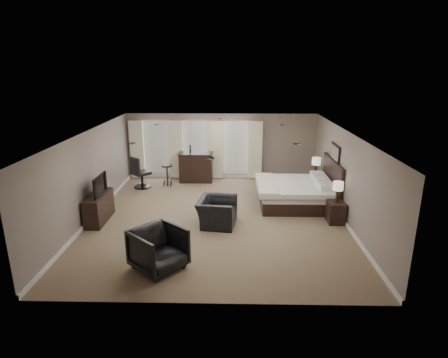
{
  "coord_description": "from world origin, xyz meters",
  "views": [
    {
      "loc": [
        0.44,
        -10.45,
        4.41
      ],
      "look_at": [
        0.2,
        0.4,
        1.1
      ],
      "focal_mm": 30.0,
      "sensor_mm": 36.0,
      "label": 1
    }
  ],
  "objects_px": {
    "lamp_near": "(338,192)",
    "armchair_near": "(217,207)",
    "armchair_far": "(158,247)",
    "bar_stool_left": "(167,176)",
    "dresser": "(99,208)",
    "bed": "(298,182)",
    "bar_counter": "(196,167)",
    "tv": "(97,192)",
    "lamp_far": "(316,166)",
    "bar_stool_right": "(188,173)",
    "nightstand_far": "(315,183)",
    "desk_chair": "(142,172)",
    "nightstand_near": "(336,212)"
  },
  "relations": [
    {
      "from": "lamp_far",
      "to": "bed",
      "type": "bearing_deg",
      "value": -121.54
    },
    {
      "from": "lamp_far",
      "to": "bar_counter",
      "type": "distance_m",
      "value": 4.58
    },
    {
      "from": "bed",
      "to": "tv",
      "type": "bearing_deg",
      "value": -166.01
    },
    {
      "from": "lamp_near",
      "to": "armchair_far",
      "type": "relative_size",
      "value": 0.58
    },
    {
      "from": "dresser",
      "to": "bar_stool_left",
      "type": "relative_size",
      "value": 1.69
    },
    {
      "from": "bar_stool_left",
      "to": "armchair_near",
      "type": "bearing_deg",
      "value": -60.08
    },
    {
      "from": "bar_counter",
      "to": "nightstand_near",
      "type": "bearing_deg",
      "value": -41.67
    },
    {
      "from": "lamp_far",
      "to": "tv",
      "type": "bearing_deg",
      "value": -156.89
    },
    {
      "from": "nightstand_far",
      "to": "bar_counter",
      "type": "bearing_deg",
      "value": 166.66
    },
    {
      "from": "nightstand_near",
      "to": "nightstand_far",
      "type": "distance_m",
      "value": 2.9
    },
    {
      "from": "tv",
      "to": "bar_stool_right",
      "type": "xyz_separation_m",
      "value": [
        2.17,
        4.01,
        -0.55
      ]
    },
    {
      "from": "dresser",
      "to": "bar_stool_left",
      "type": "bearing_deg",
      "value": 66.59
    },
    {
      "from": "nightstand_near",
      "to": "bar_stool_left",
      "type": "relative_size",
      "value": 0.74
    },
    {
      "from": "nightstand_near",
      "to": "desk_chair",
      "type": "relative_size",
      "value": 0.52
    },
    {
      "from": "lamp_near",
      "to": "dresser",
      "type": "bearing_deg",
      "value": -179.57
    },
    {
      "from": "tv",
      "to": "armchair_far",
      "type": "xyz_separation_m",
      "value": [
        2.26,
        -2.66,
        -0.36
      ]
    },
    {
      "from": "bed",
      "to": "bar_counter",
      "type": "bearing_deg",
      "value": 144.82
    },
    {
      "from": "bar_stool_right",
      "to": "bar_counter",
      "type": "bearing_deg",
      "value": -0.45
    },
    {
      "from": "lamp_near",
      "to": "bar_stool_right",
      "type": "xyz_separation_m",
      "value": [
        -4.75,
        3.96,
        -0.59
      ]
    },
    {
      "from": "armchair_near",
      "to": "desk_chair",
      "type": "xyz_separation_m",
      "value": [
        -2.94,
        3.32,
        0.08
      ]
    },
    {
      "from": "tv",
      "to": "bar_counter",
      "type": "xyz_separation_m",
      "value": [
        2.48,
        4.01,
        -0.31
      ]
    },
    {
      "from": "dresser",
      "to": "tv",
      "type": "distance_m",
      "value": 0.48
    },
    {
      "from": "nightstand_far",
      "to": "armchair_near",
      "type": "bearing_deg",
      "value": -137.94
    },
    {
      "from": "lamp_near",
      "to": "bar_stool_right",
      "type": "height_order",
      "value": "lamp_near"
    },
    {
      "from": "bed",
      "to": "desk_chair",
      "type": "bearing_deg",
      "value": 163.28
    },
    {
      "from": "armchair_near",
      "to": "bar_stool_right",
      "type": "xyz_separation_m",
      "value": [
        -1.3,
        4.17,
        -0.18
      ]
    },
    {
      "from": "bed",
      "to": "dresser",
      "type": "relative_size",
      "value": 1.69
    },
    {
      "from": "lamp_far",
      "to": "bar_stool_left",
      "type": "bearing_deg",
      "value": 175.91
    },
    {
      "from": "nightstand_far",
      "to": "nightstand_near",
      "type": "bearing_deg",
      "value": -90.0
    },
    {
      "from": "bar_counter",
      "to": "lamp_far",
      "type": "bearing_deg",
      "value": -13.34
    },
    {
      "from": "armchair_far",
      "to": "bar_stool_left",
      "type": "bearing_deg",
      "value": 49.64
    },
    {
      "from": "bed",
      "to": "nightstand_near",
      "type": "relative_size",
      "value": 3.82
    },
    {
      "from": "lamp_near",
      "to": "lamp_far",
      "type": "xyz_separation_m",
      "value": [
        0.0,
        2.9,
        -0.02
      ]
    },
    {
      "from": "tv",
      "to": "armchair_near",
      "type": "xyz_separation_m",
      "value": [
        3.47,
        -0.16,
        -0.37
      ]
    },
    {
      "from": "bar_stool_left",
      "to": "bar_counter",
      "type": "bearing_deg",
      "value": 32.71
    },
    {
      "from": "armchair_near",
      "to": "bar_counter",
      "type": "relative_size",
      "value": 0.89
    },
    {
      "from": "nightstand_far",
      "to": "lamp_far",
      "type": "height_order",
      "value": "lamp_far"
    },
    {
      "from": "bar_counter",
      "to": "dresser",
      "type": "bearing_deg",
      "value": -121.75
    },
    {
      "from": "armchair_far",
      "to": "bar_stool_left",
      "type": "relative_size",
      "value": 1.26
    },
    {
      "from": "armchair_far",
      "to": "bar_stool_right",
      "type": "distance_m",
      "value": 6.67
    },
    {
      "from": "tv",
      "to": "armchair_near",
      "type": "bearing_deg",
      "value": -92.71
    },
    {
      "from": "armchair_near",
      "to": "bar_stool_right",
      "type": "relative_size",
      "value": 1.76
    },
    {
      "from": "lamp_near",
      "to": "armchair_near",
      "type": "xyz_separation_m",
      "value": [
        -3.45,
        -0.22,
        -0.41
      ]
    },
    {
      "from": "bar_stool_left",
      "to": "lamp_far",
      "type": "bearing_deg",
      "value": -4.09
    },
    {
      "from": "bed",
      "to": "lamp_near",
      "type": "relative_size",
      "value": 3.89
    },
    {
      "from": "tv",
      "to": "bar_counter",
      "type": "bearing_deg",
      "value": -31.75
    },
    {
      "from": "nightstand_near",
      "to": "bar_stool_right",
      "type": "relative_size",
      "value": 0.92
    },
    {
      "from": "lamp_far",
      "to": "armchair_far",
      "type": "bearing_deg",
      "value": -129.7
    },
    {
      "from": "bed",
      "to": "dresser",
      "type": "bearing_deg",
      "value": -166.01
    },
    {
      "from": "armchair_near",
      "to": "armchair_far",
      "type": "distance_m",
      "value": 2.77
    }
  ]
}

